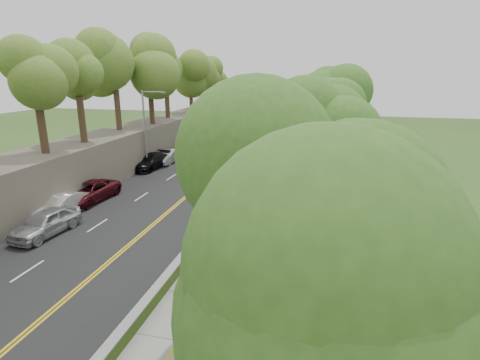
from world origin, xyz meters
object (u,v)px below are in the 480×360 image
(construction_barrel, at_px, (302,154))
(painter_0, at_px, (240,191))
(car_0, at_px, (46,222))
(car_1, at_px, (59,206))
(concrete_block, at_px, (238,265))
(person_far, at_px, (304,144))
(car_2, at_px, (89,192))
(streetlight, at_px, (147,125))
(signpost, at_px, (201,228))

(construction_barrel, height_order, painter_0, painter_0)
(car_0, bearing_deg, car_1, 119.16)
(concrete_block, bearing_deg, person_far, 88.28)
(car_1, distance_m, car_2, 3.34)
(car_1, bearing_deg, car_2, 90.11)
(streetlight, relative_size, concrete_block, 6.86)
(construction_barrel, height_order, concrete_block, construction_barrel)
(construction_barrel, distance_m, person_far, 4.47)
(streetlight, bearing_deg, signpost, -55.92)
(signpost, xyz_separation_m, car_2, (-11.65, 7.14, -1.16))
(car_2, relative_size, person_far, 3.19)
(car_1, bearing_deg, construction_barrel, 56.19)
(signpost, relative_size, car_1, 0.67)
(streetlight, relative_size, construction_barrel, 8.27)
(painter_0, bearing_deg, car_0, 154.84)
(streetlight, bearing_deg, car_1, -90.60)
(car_1, bearing_deg, concrete_block, -17.65)
(streetlight, relative_size, signpost, 2.58)
(construction_barrel, xyz_separation_m, concrete_block, (-1.10, -26.58, -0.10))
(concrete_block, bearing_deg, construction_barrel, 87.63)
(concrete_block, height_order, car_0, car_0)
(signpost, distance_m, concrete_block, 2.71)
(streetlight, distance_m, painter_0, 13.75)
(signpost, bearing_deg, person_far, 84.21)
(car_0, bearing_deg, signpost, -0.54)
(signpost, relative_size, car_0, 0.67)
(concrete_block, xyz_separation_m, car_2, (-13.80, 7.76, 0.36))
(car_0, distance_m, car_1, 3.01)
(signpost, distance_m, construction_barrel, 26.21)
(signpost, distance_m, person_far, 30.58)
(concrete_block, xyz_separation_m, car_0, (-12.58, 1.67, 0.39))
(streetlight, distance_m, concrete_block, 22.70)
(streetlight, distance_m, car_0, 16.45)
(signpost, bearing_deg, construction_barrel, 82.87)
(concrete_block, distance_m, person_far, 31.04)
(streetlight, distance_m, signpost, 20.72)
(car_2, bearing_deg, painter_0, 18.47)
(streetlight, relative_size, car_2, 1.46)
(car_0, bearing_deg, painter_0, 46.77)
(car_1, xyz_separation_m, person_far, (14.73, 26.61, 0.10))
(person_far, bearing_deg, car_1, 37.20)
(construction_barrel, height_order, person_far, person_far)
(car_1, distance_m, person_far, 30.41)
(signpost, bearing_deg, concrete_block, -16.00)
(signpost, xyz_separation_m, car_1, (-11.65, 3.80, -1.16))
(car_0, distance_m, painter_0, 13.53)
(signpost, relative_size, concrete_block, 2.66)
(streetlight, height_order, concrete_block, streetlight)
(signpost, xyz_separation_m, car_0, (-10.43, 1.05, -1.13))
(construction_barrel, xyz_separation_m, car_2, (-14.90, -18.82, 0.26))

